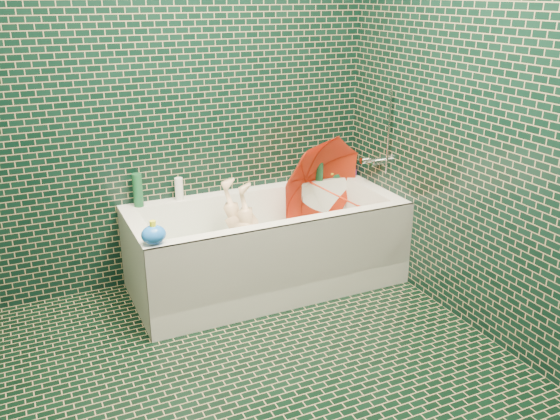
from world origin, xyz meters
name	(u,v)px	position (x,y,z in m)	size (l,w,h in m)	color
floor	(267,392)	(0.00, 0.00, 0.00)	(2.80, 2.80, 0.00)	black
wall_back	(172,88)	(0.00, 1.40, 1.25)	(2.80, 2.80, 0.00)	black
wall_front	(539,283)	(0.00, -1.40, 1.25)	(2.80, 2.80, 0.00)	black
wall_right	(507,111)	(1.30, 0.00, 1.25)	(2.80, 2.80, 0.00)	black
bathtub	(268,255)	(0.45, 1.01, 0.21)	(1.70, 0.75, 0.55)	white
bath_mat	(267,262)	(0.45, 1.02, 0.16)	(1.35, 0.47, 0.01)	green
water	(266,241)	(0.45, 1.02, 0.30)	(1.48, 0.53, 0.00)	silver
faucet	(379,156)	(1.26, 1.02, 0.77)	(0.18, 0.19, 0.55)	silver
child	(248,243)	(0.33, 1.03, 0.31)	(0.31, 0.20, 0.84)	#D7AE86
umbrella	(334,194)	(0.96, 1.06, 0.53)	(0.69, 0.69, 0.61)	red
soap_bottle_a	(339,177)	(1.15, 1.33, 0.55)	(0.09, 0.09, 0.23)	white
soap_bottle_b	(351,175)	(1.25, 1.33, 0.55)	(0.09, 0.09, 0.19)	#4C1E71
soap_bottle_c	(341,178)	(1.16, 1.31, 0.55)	(0.14, 0.14, 0.18)	#164D2A
bottle_right_tall	(319,164)	(0.99, 1.33, 0.67)	(0.06, 0.06, 0.24)	#164D2A
bottle_right_pump	(339,164)	(1.17, 1.36, 0.64)	(0.05, 0.05, 0.18)	silver
bottle_left_tall	(138,190)	(-0.27, 1.33, 0.65)	(0.06, 0.06, 0.21)	#164D2A
bottle_left_short	(179,189)	(-0.01, 1.34, 0.62)	(0.05, 0.05, 0.15)	white
rubber_duck	(332,170)	(1.11, 1.36, 0.60)	(0.12, 0.08, 0.11)	#FFFB1A
bath_toy	(154,234)	(-0.33, 0.71, 0.61)	(0.16, 0.15, 0.13)	blue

